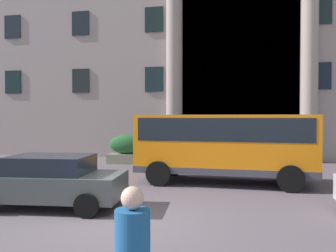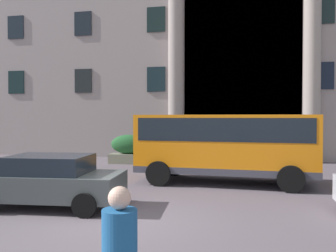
% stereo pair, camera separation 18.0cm
% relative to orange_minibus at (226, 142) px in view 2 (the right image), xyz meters
% --- Properties ---
extents(ground_plane, '(80.00, 64.00, 0.12)m').
position_rel_orange_minibus_xyz_m(ground_plane, '(-2.17, -5.50, -1.60)').
color(ground_plane, '#584E55').
extents(orange_minibus, '(6.57, 2.97, 2.56)m').
position_rel_orange_minibus_xyz_m(orange_minibus, '(0.00, 0.00, 0.00)').
color(orange_minibus, orange).
rests_on(orange_minibus, ground_plane).
extents(hedge_planter_far_east, '(2.06, 0.78, 1.49)m').
position_rel_orange_minibus_xyz_m(hedge_planter_far_east, '(-1.42, 4.90, -0.83)').
color(hedge_planter_far_east, slate).
rests_on(hedge_planter_far_east, ground_plane).
extents(hedge_planter_entrance_left, '(2.03, 0.86, 1.53)m').
position_rel_orange_minibus_xyz_m(hedge_planter_entrance_left, '(-5.36, 4.81, -0.80)').
color(hedge_planter_entrance_left, slate).
rests_on(hedge_planter_entrance_left, ground_plane).
extents(parked_compact_extra, '(4.08, 2.31, 1.43)m').
position_rel_orange_minibus_xyz_m(parked_compact_extra, '(-4.55, -4.66, -0.81)').
color(parked_compact_extra, '#454C4C').
rests_on(parked_compact_extra, ground_plane).
extents(motorcycle_near_kerb, '(1.91, 0.70, 0.89)m').
position_rel_orange_minibus_xyz_m(motorcycle_near_kerb, '(-7.13, -2.20, -1.09)').
color(motorcycle_near_kerb, black).
rests_on(motorcycle_near_kerb, ground_plane).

